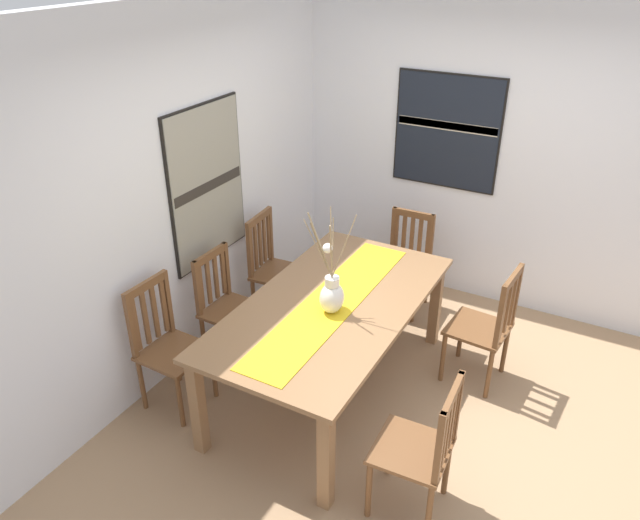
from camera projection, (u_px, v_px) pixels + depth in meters
ground_plane at (409, 412)px, 4.39m from camera, size 6.40×6.40×0.03m
wall_back at (188, 190)px, 4.53m from camera, size 6.40×0.12×2.70m
wall_side at (500, 158)px, 5.18m from camera, size 0.12×6.40×2.70m
dining_table at (331, 314)px, 4.27m from camera, size 2.06×1.09×0.77m
table_runner at (331, 302)px, 4.23m from camera, size 1.89×0.36×0.01m
centerpiece_vase at (332, 293)px, 4.07m from camera, size 0.22×0.35×0.73m
chair_0 at (228, 305)px, 4.73m from camera, size 0.43×0.43×0.92m
chair_1 at (423, 447)px, 3.41m from camera, size 0.44×0.44×0.94m
chair_2 at (406, 258)px, 5.43m from camera, size 0.43×0.43×0.89m
chair_3 at (167, 344)px, 4.26m from camera, size 0.43×0.43×0.97m
chair_4 at (486, 326)px, 4.47m from camera, size 0.45×0.45×0.97m
chair_5 at (274, 266)px, 5.25m from camera, size 0.45×0.45×0.97m
painting_on_back_wall at (207, 185)px, 4.61m from camera, size 0.85×0.05×1.23m
painting_on_side_wall at (447, 132)px, 5.24m from camera, size 0.05×0.94×0.99m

